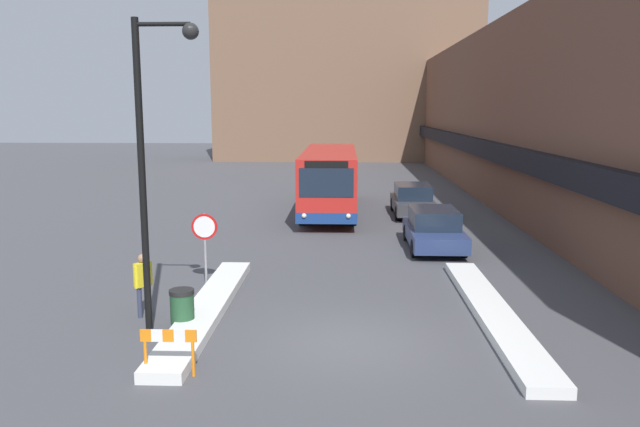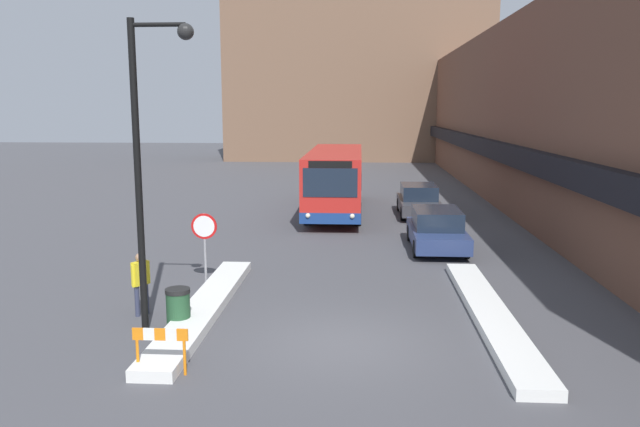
% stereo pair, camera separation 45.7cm
% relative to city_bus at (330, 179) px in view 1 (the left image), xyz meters
% --- Properties ---
extents(ground_plane, '(160.00, 160.00, 0.00)m').
position_rel_city_bus_xyz_m(ground_plane, '(0.87, -17.78, -1.68)').
color(ground_plane, '#47474C').
extents(building_row_right, '(5.50, 60.00, 9.59)m').
position_rel_city_bus_xyz_m(building_row_right, '(10.84, 6.22, 3.10)').
color(building_row_right, brown).
rests_on(building_row_right, ground_plane).
extents(building_backdrop_far, '(26.00, 8.00, 19.41)m').
position_rel_city_bus_xyz_m(building_backdrop_far, '(0.87, 33.29, 8.02)').
color(building_backdrop_far, brown).
rests_on(building_backdrop_far, ground_plane).
extents(snow_bank_left, '(0.90, 8.55, 0.25)m').
position_rel_city_bus_xyz_m(snow_bank_left, '(-2.73, -15.78, -1.56)').
color(snow_bank_left, silver).
rests_on(snow_bank_left, ground_plane).
extents(snow_bank_right, '(0.90, 9.10, 0.24)m').
position_rel_city_bus_xyz_m(snow_bank_right, '(4.47, -15.82, -1.56)').
color(snow_bank_right, silver).
rests_on(snow_bank_right, ground_plane).
extents(city_bus, '(2.58, 11.53, 3.09)m').
position_rel_city_bus_xyz_m(city_bus, '(0.00, 0.00, 0.00)').
color(city_bus, red).
rests_on(city_bus, ground_plane).
extents(parked_car_front, '(1.94, 4.50, 1.48)m').
position_rel_city_bus_xyz_m(parked_car_front, '(4.07, -8.09, -0.94)').
color(parked_car_front, navy).
rests_on(parked_car_front, ground_plane).
extents(parked_car_middle, '(1.90, 4.55, 1.51)m').
position_rel_city_bus_xyz_m(parked_car_middle, '(4.07, -0.78, -0.93)').
color(parked_car_middle, '#38383D').
rests_on(parked_car_middle, ground_plane).
extents(stop_sign, '(0.76, 0.08, 2.13)m').
position_rel_city_bus_xyz_m(stop_sign, '(-3.32, -13.31, -0.14)').
color(stop_sign, gray).
rests_on(stop_sign, ground_plane).
extents(street_lamp, '(1.46, 0.36, 7.08)m').
position_rel_city_bus_xyz_m(street_lamp, '(-3.51, -17.26, 2.65)').
color(street_lamp, black).
rests_on(street_lamp, ground_plane).
extents(pedestrian, '(0.40, 0.47, 1.60)m').
position_rel_city_bus_xyz_m(pedestrian, '(-4.24, -16.13, -0.72)').
color(pedestrian, '#333851').
rests_on(pedestrian, ground_plane).
extents(trash_bin, '(0.59, 0.59, 0.95)m').
position_rel_city_bus_xyz_m(trash_bin, '(-3.06, -16.97, -1.20)').
color(trash_bin, '#234C2D').
rests_on(trash_bin, ground_plane).
extents(construction_barricade, '(1.10, 0.06, 0.94)m').
position_rel_city_bus_xyz_m(construction_barricade, '(-2.63, -19.61, -1.01)').
color(construction_barricade, orange).
rests_on(construction_barricade, ground_plane).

